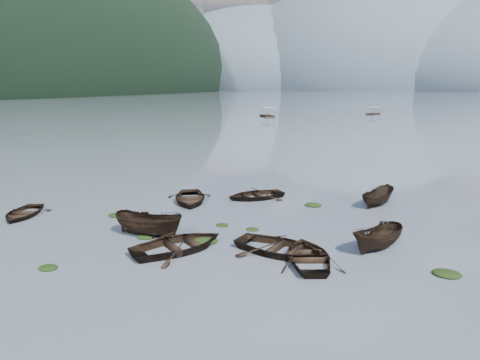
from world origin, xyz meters
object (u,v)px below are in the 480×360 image
(rowboat_0, at_px, (23,216))
(rowboat_3, at_px, (308,261))
(pontoon_left, at_px, (267,117))
(pontoon_centre, at_px, (373,114))

(rowboat_0, bearing_deg, rowboat_3, -22.93)
(rowboat_3, distance_m, pontoon_left, 100.64)
(rowboat_3, bearing_deg, pontoon_left, -92.89)
(rowboat_0, relative_size, rowboat_3, 0.90)
(pontoon_left, bearing_deg, rowboat_3, -104.39)
(rowboat_3, relative_size, pontoon_left, 0.68)
(pontoon_left, distance_m, pontoon_centre, 33.83)
(rowboat_3, height_order, pontoon_centre, pontoon_centre)
(rowboat_0, distance_m, pontoon_left, 95.74)
(rowboat_0, xyz_separation_m, rowboat_3, (19.15, -1.11, 0.00))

